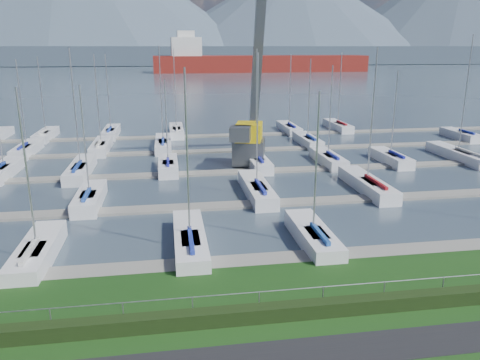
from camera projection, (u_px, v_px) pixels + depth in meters
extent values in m
cube|color=black|center=(298.00, 354.00, 18.62)|extent=(160.00, 2.00, 0.04)
cube|color=#3F4F5D|center=(174.00, 69.00, 268.56)|extent=(800.00, 540.00, 0.20)
cube|color=black|center=(283.00, 312.00, 20.99)|extent=(80.00, 0.70, 0.70)
cylinder|color=gray|center=(281.00, 290.00, 21.14)|extent=(80.00, 0.04, 0.04)
cube|color=#404E5D|center=(171.00, 55.00, 333.29)|extent=(900.00, 80.00, 12.00)
cone|color=#485769|center=(293.00, 11.00, 415.57)|extent=(300.00, 300.00, 85.00)
cone|color=#404E5E|center=(462.00, 5.00, 448.22)|extent=(320.00, 320.00, 100.00)
cube|color=slate|center=(256.00, 261.00, 27.23)|extent=(90.00, 1.60, 0.25)
cube|color=slate|center=(232.00, 206.00, 36.73)|extent=(90.00, 1.60, 0.25)
cube|color=slate|center=(218.00, 173.00, 46.23)|extent=(90.00, 1.60, 0.25)
cube|color=slate|center=(209.00, 151.00, 55.73)|extent=(90.00, 1.60, 0.25)
cube|color=gray|center=(202.00, 136.00, 65.23)|extent=(90.00, 1.60, 0.25)
cube|color=#505357|center=(249.00, 152.00, 49.03)|extent=(3.93, 3.93, 2.60)
cube|color=yellow|center=(249.00, 132.00, 48.45)|extent=(3.40, 3.97, 1.80)
cube|color=#56595D|center=(259.00, 42.00, 50.52)|extent=(2.03, 11.26, 19.89)
cube|color=#55585C|center=(240.00, 134.00, 46.32)|extent=(2.51, 2.65, 1.40)
cube|color=maroon|center=(261.00, 66.00, 231.63)|extent=(105.44, 20.08, 10.00)
cube|color=silver|center=(186.00, 50.00, 223.41)|extent=(14.28, 14.28, 12.00)
cube|color=silver|center=(186.00, 35.00, 221.49)|extent=(8.16, 8.16, 4.00)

